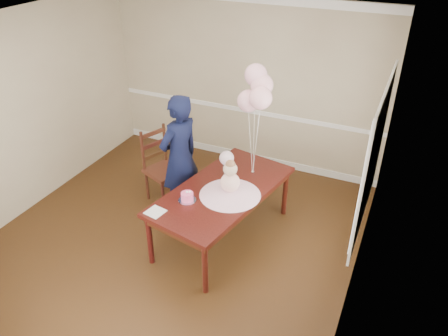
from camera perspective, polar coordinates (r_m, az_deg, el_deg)
floor at (r=5.76m, az=-7.16°, el=-9.82°), size 4.50×5.00×0.00m
ceiling at (r=4.52m, az=-9.45°, el=17.22°), size 4.50×5.00×0.02m
wall_back at (r=7.04m, az=2.69°, el=10.97°), size 4.50×0.02×2.70m
wall_left at (r=6.41m, az=-25.64°, el=5.84°), size 0.02×5.00×2.70m
wall_right at (r=4.37m, az=17.91°, el=-3.91°), size 0.02×5.00×2.70m
chair_rail_trim at (r=7.20m, az=2.57°, el=7.57°), size 4.50×0.02×0.07m
baseboard_trim at (r=7.56m, az=2.43°, el=1.71°), size 4.50×0.02×0.12m
window_frame at (r=4.70m, az=18.96°, el=1.36°), size 0.02×1.66×1.56m
window_blinds at (r=4.70m, az=18.75°, el=1.41°), size 0.01×1.50×1.40m
dining_table_top at (r=5.42m, az=-0.19°, el=-2.98°), size 1.35×2.13×0.05m
table_apron at (r=5.47m, az=-0.19°, el=-3.62°), size 1.23×2.01×0.10m
table_leg_fl at (r=5.32m, az=-9.67°, el=-9.24°), size 0.08×0.08×0.69m
table_leg_fr at (r=4.89m, az=-2.49°, el=-12.99°), size 0.08×0.08×0.69m
table_leg_bl at (r=6.45m, az=1.52°, el=-0.88°), size 0.08×0.08×0.69m
table_leg_br at (r=6.10m, az=7.98°, el=-3.24°), size 0.08×0.08×0.69m
baby_skirt at (r=5.28m, az=0.80°, el=-3.07°), size 0.88×0.88×0.10m
baby_torso at (r=5.21m, az=0.81°, el=-1.90°), size 0.24×0.24×0.24m
baby_head at (r=5.11m, az=0.83°, el=-0.13°), size 0.17×0.17×0.17m
baby_hair at (r=5.08m, az=0.83°, el=0.45°), size 0.12×0.12×0.12m
cake_platter at (r=5.22m, az=-4.81°, el=-4.21°), size 0.25×0.25×0.01m
birthday_cake at (r=5.19m, az=-4.83°, el=-3.73°), size 0.17×0.17×0.10m
cake_flower_a at (r=5.16m, az=-4.86°, el=-3.14°), size 0.03×0.03×0.03m
cake_flower_b at (r=5.15m, az=-4.47°, el=-3.15°), size 0.03×0.03×0.03m
rose_vase_near at (r=5.65m, az=0.33°, el=-0.26°), size 0.12×0.12×0.16m
roses_near at (r=5.56m, az=0.34°, el=1.31°), size 0.19×0.19×0.19m
napkin at (r=5.07m, az=-8.95°, el=-5.69°), size 0.23×0.23×0.01m
balloon_weight at (r=5.74m, az=3.76°, el=-0.56°), size 0.05×0.05×0.02m
balloon_a at (r=5.35m, az=3.21°, el=8.74°), size 0.28×0.28×0.28m
balloon_b at (r=5.18m, az=4.81°, el=9.09°), size 0.28×0.28×0.28m
balloon_c at (r=5.30m, az=4.96°, el=10.74°), size 0.28×0.28×0.28m
balloon_d at (r=5.33m, az=4.19°, el=12.02°), size 0.28×0.28×0.28m
balloon_ribbon_a at (r=5.56m, az=3.48°, el=3.25°), size 0.09×0.02×0.82m
balloon_ribbon_b at (r=5.48m, az=4.22°, el=3.33°), size 0.09×0.07×0.92m
balloon_ribbon_c at (r=5.53m, az=4.30°, el=4.18°), size 0.04×0.09×1.02m
balloon_ribbon_d at (r=5.54m, az=3.94°, el=4.81°), size 0.06×0.12×1.12m
dining_chair_seat at (r=6.33m, az=-7.78°, el=-0.39°), size 0.61×0.61×0.05m
chair_leg_fl at (r=6.51m, az=-10.00°, el=-2.26°), size 0.06×0.06×0.46m
chair_leg_fr at (r=6.24m, az=-7.96°, el=-3.67°), size 0.06×0.06×0.46m
chair_leg_bl at (r=6.69m, az=-7.31°, el=-1.03°), size 0.06×0.06×0.46m
chair_leg_br at (r=6.43m, az=-5.22°, el=-2.34°), size 0.06×0.06×0.46m
chair_back_post_l at (r=6.24m, az=-10.57°, el=2.16°), size 0.06×0.06×0.60m
chair_back_post_r at (r=6.43m, az=-7.75°, el=3.31°), size 0.06×0.06×0.60m
chair_slat_low at (r=6.40m, az=-9.05°, el=1.72°), size 0.19×0.41×0.05m
chair_slat_mid at (r=6.32m, az=-9.17°, el=3.09°), size 0.19×0.41×0.05m
chair_slat_top at (r=6.24m, az=-9.30°, el=4.48°), size 0.19×0.41×0.05m
woman at (r=5.82m, az=-5.81°, el=1.33°), size 0.60×0.74×1.77m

